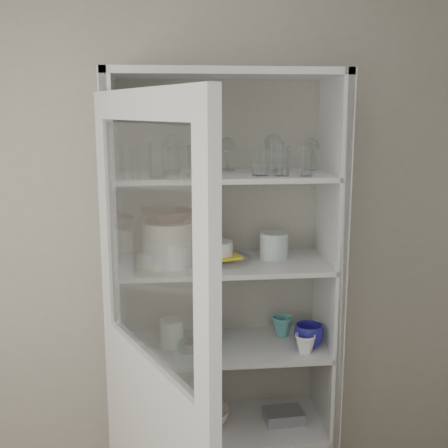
% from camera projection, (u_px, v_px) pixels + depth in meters
% --- Properties ---
extents(wall_back, '(3.60, 0.02, 2.60)m').
position_uv_depth(wall_back, '(179.00, 242.00, 2.73)').
color(wall_back, '#ABA596').
rests_on(wall_back, ground).
extents(pantry_cabinet, '(1.00, 0.45, 2.10)m').
position_uv_depth(pantry_cabinet, '(223.00, 323.00, 2.66)').
color(pantry_cabinet, beige).
rests_on(pantry_cabinet, floor).
extents(cupboard_door, '(0.41, 0.84, 2.00)m').
position_uv_depth(cupboard_door, '(153.00, 418.00, 1.97)').
color(cupboard_door, beige).
rests_on(cupboard_door, floor).
extents(tumbler_0, '(0.08, 0.08, 0.14)m').
position_uv_depth(tumbler_0, '(158.00, 161.00, 2.26)').
color(tumbler_0, silver).
rests_on(tumbler_0, shelf_glass).
extents(tumbler_1, '(0.09, 0.09, 0.13)m').
position_uv_depth(tumbler_1, '(195.00, 161.00, 2.30)').
color(tumbler_1, silver).
rests_on(tumbler_1, shelf_glass).
extents(tumbler_2, '(0.09, 0.09, 0.14)m').
position_uv_depth(tumbler_2, '(158.00, 160.00, 2.30)').
color(tumbler_2, silver).
rests_on(tumbler_2, shelf_glass).
extents(tumbler_3, '(0.08, 0.08, 0.14)m').
position_uv_depth(tumbler_3, '(260.00, 160.00, 2.35)').
color(tumbler_3, silver).
rests_on(tumbler_3, shelf_glass).
extents(tumbler_4, '(0.07, 0.07, 0.14)m').
position_uv_depth(tumbler_4, '(275.00, 159.00, 2.35)').
color(tumbler_4, silver).
rests_on(tumbler_4, shelf_glass).
extents(tumbler_5, '(0.08, 0.08, 0.13)m').
position_uv_depth(tumbler_5, '(282.00, 160.00, 2.35)').
color(tumbler_5, silver).
rests_on(tumbler_5, shelf_glass).
extents(tumbler_6, '(0.07, 0.07, 0.12)m').
position_uv_depth(tumbler_6, '(307.00, 161.00, 2.35)').
color(tumbler_6, silver).
rests_on(tumbler_6, shelf_glass).
extents(tumbler_7, '(0.07, 0.07, 0.14)m').
position_uv_depth(tumbler_7, '(171.00, 158.00, 2.40)').
color(tumbler_7, silver).
rests_on(tumbler_7, shelf_glass).
extents(tumbler_8, '(0.08, 0.08, 0.13)m').
position_uv_depth(tumbler_8, '(201.00, 159.00, 2.43)').
color(tumbler_8, silver).
rests_on(tumbler_8, shelf_glass).
extents(tumbler_9, '(0.07, 0.07, 0.13)m').
position_uv_depth(tumbler_9, '(203.00, 159.00, 2.41)').
color(tumbler_9, silver).
rests_on(tumbler_9, shelf_glass).
extents(goblet_0, '(0.08, 0.08, 0.19)m').
position_uv_depth(goblet_0, '(175.00, 151.00, 2.51)').
color(goblet_0, silver).
rests_on(goblet_0, shelf_glass).
extents(goblet_1, '(0.07, 0.07, 0.17)m').
position_uv_depth(goblet_1, '(228.00, 152.00, 2.55)').
color(goblet_1, silver).
rests_on(goblet_1, shelf_glass).
extents(goblet_2, '(0.08, 0.08, 0.18)m').
position_uv_depth(goblet_2, '(273.00, 151.00, 2.54)').
color(goblet_2, silver).
rests_on(goblet_2, shelf_glass).
extents(goblet_3, '(0.07, 0.07, 0.16)m').
position_uv_depth(goblet_3, '(311.00, 153.00, 2.57)').
color(goblet_3, silver).
rests_on(goblet_3, shelf_glass).
extents(plate_stack_front, '(0.23, 0.23, 0.13)m').
position_uv_depth(plate_stack_front, '(168.00, 251.00, 2.47)').
color(plate_stack_front, white).
rests_on(plate_stack_front, shelf_plates).
extents(plate_stack_back, '(0.23, 0.23, 0.10)m').
position_uv_depth(plate_stack_back, '(172.00, 245.00, 2.64)').
color(plate_stack_back, white).
rests_on(plate_stack_back, shelf_plates).
extents(cream_bowl, '(0.26, 0.26, 0.07)m').
position_uv_depth(cream_bowl, '(168.00, 229.00, 2.45)').
color(cream_bowl, white).
rests_on(cream_bowl, plate_stack_front).
extents(terracotta_bowl, '(0.28, 0.28, 0.05)m').
position_uv_depth(terracotta_bowl, '(167.00, 216.00, 2.44)').
color(terracotta_bowl, brown).
rests_on(terracotta_bowl, cream_bowl).
extents(glass_platter, '(0.32, 0.32, 0.02)m').
position_uv_depth(glass_platter, '(217.00, 259.00, 2.55)').
color(glass_platter, silver).
rests_on(glass_platter, shelf_plates).
extents(yellow_trivet, '(0.22, 0.22, 0.01)m').
position_uv_depth(yellow_trivet, '(217.00, 256.00, 2.54)').
color(yellow_trivet, yellow).
rests_on(yellow_trivet, glass_platter).
extents(white_ramekin, '(0.18, 0.18, 0.06)m').
position_uv_depth(white_ramekin, '(217.00, 248.00, 2.54)').
color(white_ramekin, white).
rests_on(white_ramekin, yellow_trivet).
extents(grey_bowl_stack, '(0.13, 0.13, 0.12)m').
position_uv_depth(grey_bowl_stack, '(274.00, 245.00, 2.58)').
color(grey_bowl_stack, silver).
rests_on(grey_bowl_stack, shelf_plates).
extents(mug_blue, '(0.15, 0.15, 0.11)m').
position_uv_depth(mug_blue, '(309.00, 336.00, 2.58)').
color(mug_blue, navy).
rests_on(mug_blue, shelf_mugs).
extents(mug_teal, '(0.13, 0.13, 0.10)m').
position_uv_depth(mug_teal, '(282.00, 326.00, 2.71)').
color(mug_teal, '#21736B').
rests_on(mug_teal, shelf_mugs).
extents(mug_white, '(0.12, 0.12, 0.09)m').
position_uv_depth(mug_white, '(305.00, 344.00, 2.52)').
color(mug_white, white).
rests_on(mug_white, shelf_mugs).
extents(teal_jar, '(0.09, 0.09, 0.11)m').
position_uv_depth(teal_jar, '(213.00, 329.00, 2.65)').
color(teal_jar, '#21736B').
rests_on(teal_jar, shelf_mugs).
extents(measuring_cups, '(0.11, 0.11, 0.04)m').
position_uv_depth(measuring_cups, '(189.00, 345.00, 2.55)').
color(measuring_cups, '#B0B0B2').
rests_on(measuring_cups, shelf_mugs).
extents(white_canister, '(0.12, 0.12, 0.13)m').
position_uv_depth(white_canister, '(172.00, 333.00, 2.59)').
color(white_canister, white).
rests_on(white_canister, shelf_mugs).
extents(cream_dish, '(0.32, 0.32, 0.08)m').
position_uv_depth(cream_dish, '(203.00, 417.00, 2.67)').
color(cream_dish, white).
rests_on(cream_dish, shelf_bot).
extents(tin_box, '(0.19, 0.14, 0.05)m').
position_uv_depth(tin_box, '(284.00, 416.00, 2.70)').
color(tin_box, '#9999A6').
rests_on(tin_box, shelf_bot).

